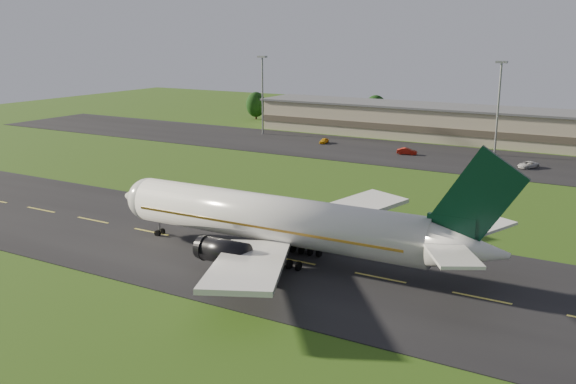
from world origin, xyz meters
The scene contains 10 objects.
ground centered at (0.00, 0.00, 0.00)m, with size 360.00×360.00×0.00m, color #2A4A12.
taxiway centered at (0.00, 0.00, 0.05)m, with size 220.00×30.00×0.10m, color black.
apron centered at (0.00, 72.00, 0.05)m, with size 260.00×30.00×0.10m, color black.
airliner centered at (-1.81, 0.02, 4.66)m, with size 51.27×42.17×15.57m.
terminal centered at (6.40, 96.18, 3.99)m, with size 145.00×16.00×8.40m.
light_mast_west centered at (-55.00, 80.00, 12.74)m, with size 2.40×1.20×20.35m.
light_mast_centre centered at (5.00, 80.00, 12.74)m, with size 2.40×1.20×20.35m.
service_vehicle_a centered at (-34.28, 75.00, 0.71)m, with size 1.45×3.61×1.23m, color #D2960C.
service_vehicle_b centered at (-11.83, 71.03, 0.81)m, with size 1.51×4.34×1.43m, color maroon.
service_vehicle_c centered at (13.90, 69.43, 0.74)m, with size 2.13×4.61×1.28m, color silver.
Camera 1 is at (35.41, -61.92, 26.19)m, focal length 40.00 mm.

